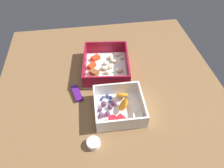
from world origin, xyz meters
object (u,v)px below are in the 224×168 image
object	(u,v)px
pasta_container	(106,66)
paper_cup_liner	(94,143)
candy_bar	(77,93)
fruit_bowl	(119,107)

from	to	relation	value
pasta_container	paper_cup_liner	xyz separation A→B (cm)	(-30.43, 7.45, -0.79)
pasta_container	candy_bar	distance (cm)	16.05
pasta_container	fruit_bowl	size ratio (longest dim) A/B	1.39
pasta_container	paper_cup_liner	bearing A→B (deg)	172.88
fruit_bowl	paper_cup_liner	xyz separation A→B (cm)	(-10.61, 8.94, -0.88)
candy_bar	paper_cup_liner	size ratio (longest dim) A/B	1.82
pasta_container	candy_bar	xyz separation A→B (cm)	(-11.06, 11.58, -1.11)
candy_bar	paper_cup_liner	bearing A→B (deg)	-167.95
candy_bar	paper_cup_liner	distance (cm)	19.81
paper_cup_liner	pasta_container	bearing A→B (deg)	-13.75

